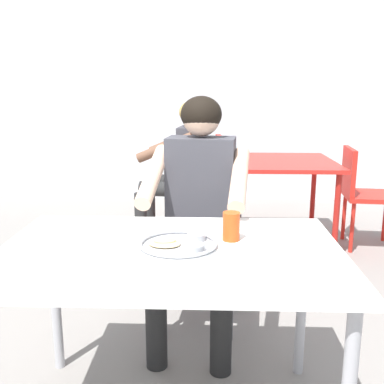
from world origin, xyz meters
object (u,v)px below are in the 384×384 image
(chair_foreground, at_px, (203,233))
(chair_red_right, at_px, (362,189))
(patron_background, at_px, (181,160))
(thali_tray, at_px, (180,244))
(diner_foreground, at_px, (198,200))
(table_background_red, at_px, (278,170))
(table_foreground, at_px, (170,267))
(chair_red_left, at_px, (207,181))
(drinking_cup, at_px, (231,225))

(chair_foreground, bearing_deg, chair_red_right, 43.62)
(patron_background, bearing_deg, chair_foreground, -80.90)
(chair_foreground, bearing_deg, thali_tray, -94.88)
(diner_foreground, distance_m, table_background_red, 1.59)
(table_background_red, bearing_deg, chair_foreground, -115.52)
(table_foreground, bearing_deg, patron_background, 92.54)
(thali_tray, bearing_deg, table_foreground, -153.76)
(table_foreground, relative_size, chair_red_right, 1.51)
(chair_red_left, bearing_deg, drinking_cup, -87.20)
(chair_red_left, bearing_deg, table_background_red, -5.69)
(chair_foreground, xyz_separation_m, diner_foreground, (-0.02, -0.22, 0.25))
(drinking_cup, xyz_separation_m, patron_background, (-0.32, 2.02, -0.07))
(table_foreground, bearing_deg, thali_tray, 26.24)
(chair_foreground, bearing_deg, table_foreground, -96.97)
(diner_foreground, xyz_separation_m, table_background_red, (0.61, 1.46, -0.11))
(thali_tray, xyz_separation_m, chair_foreground, (0.07, 0.85, -0.24))
(diner_foreground, height_order, chair_red_left, diner_foreground)
(chair_red_right, distance_m, patron_background, 1.49)
(drinking_cup, relative_size, diner_foreground, 0.09)
(drinking_cup, xyz_separation_m, chair_red_left, (-0.10, 2.07, -0.26))
(table_foreground, height_order, diner_foreground, diner_foreground)
(diner_foreground, xyz_separation_m, chair_red_left, (0.03, 1.52, -0.22))
(table_background_red, xyz_separation_m, chair_red_left, (-0.58, 0.06, -0.11))
(drinking_cup, xyz_separation_m, chair_foreground, (-0.12, 0.77, -0.29))
(table_foreground, distance_m, patron_background, 2.12)
(table_foreground, relative_size, chair_foreground, 1.47)
(thali_tray, height_order, chair_red_right, chair_red_right)
(thali_tray, xyz_separation_m, table_background_red, (0.67, 2.09, -0.10))
(table_background_red, bearing_deg, drinking_cup, -103.33)
(table_foreground, bearing_deg, chair_foreground, 83.03)
(chair_foreground, distance_m, table_background_red, 1.38)
(diner_foreground, distance_m, chair_red_right, 1.94)
(table_background_red, bearing_deg, chair_red_right, -2.61)
(chair_red_right, xyz_separation_m, patron_background, (-1.47, 0.04, 0.23))
(chair_red_left, bearing_deg, chair_foreground, -90.65)
(diner_foreground, height_order, patron_background, diner_foreground)
(drinking_cup, height_order, chair_red_left, chair_red_left)
(chair_foreground, bearing_deg, table_background_red, 64.48)
(chair_foreground, distance_m, diner_foreground, 0.33)
(diner_foreground, relative_size, chair_red_left, 1.39)
(drinking_cup, distance_m, patron_background, 2.05)
(drinking_cup, bearing_deg, chair_foreground, 98.56)
(chair_foreground, bearing_deg, chair_red_left, 89.35)
(table_foreground, height_order, patron_background, patron_background)
(thali_tray, height_order, patron_background, patron_background)
(thali_tray, distance_m, chair_foreground, 0.89)
(thali_tray, relative_size, table_background_red, 0.32)
(diner_foreground, height_order, table_background_red, diner_foreground)
(drinking_cup, relative_size, patron_background, 0.09)
(table_background_red, bearing_deg, patron_background, 179.23)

